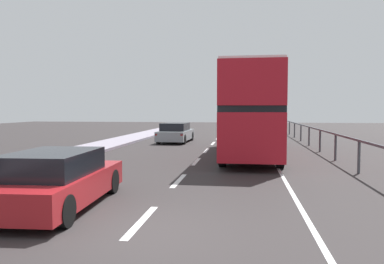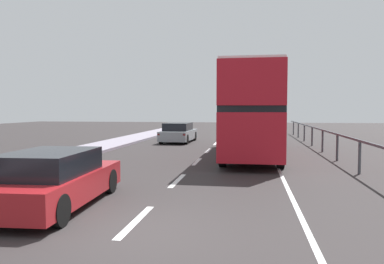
# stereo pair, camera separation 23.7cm
# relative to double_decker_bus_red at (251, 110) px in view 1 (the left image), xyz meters

# --- Properties ---
(ground_plane) EXTENTS (73.59, 120.00, 0.10)m
(ground_plane) POSITION_rel_double_decker_bus_red_xyz_m (-2.38, -12.34, -2.27)
(ground_plane) COLOR #2D2829
(lane_paint_markings) EXTENTS (3.48, 46.00, 0.01)m
(lane_paint_markings) POSITION_rel_double_decker_bus_red_xyz_m (-0.38, -4.02, -2.21)
(lane_paint_markings) COLOR silver
(lane_paint_markings) RESTS_ON ground
(bridge_side_railing) EXTENTS (0.10, 42.00, 1.20)m
(bridge_side_railing) POSITION_rel_double_decker_bus_red_xyz_m (3.67, -3.34, -1.25)
(bridge_side_railing) COLOR #44464C
(bridge_side_railing) RESTS_ON ground
(double_decker_bus_red) EXTENTS (2.63, 11.44, 4.13)m
(double_decker_bus_red) POSITION_rel_double_decker_bus_red_xyz_m (0.00, 0.00, 0.00)
(double_decker_bus_red) COLOR #AC1420
(double_decker_bus_red) RESTS_ON ground
(hatchback_car_near) EXTENTS (2.04, 4.53, 1.31)m
(hatchback_car_near) POSITION_rel_double_decker_bus_red_xyz_m (-4.61, -10.92, -1.58)
(hatchback_car_near) COLOR maroon
(hatchback_car_near) RESTS_ON ground
(sedan_car_ahead) EXTENTS (1.98, 4.57, 1.34)m
(sedan_car_ahead) POSITION_rel_double_decker_bus_red_xyz_m (-5.00, 6.78, -1.57)
(sedan_car_ahead) COLOR gray
(sedan_car_ahead) RESTS_ON ground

